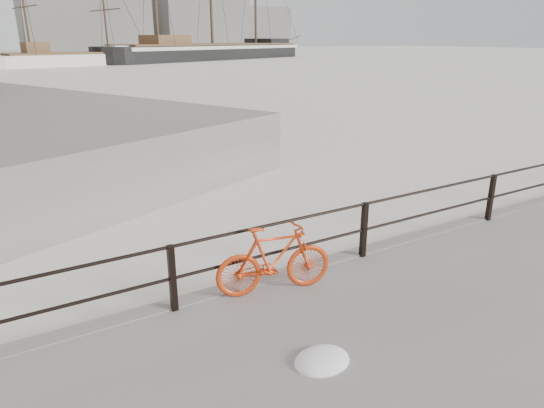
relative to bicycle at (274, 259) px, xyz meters
name	(u,v)px	position (x,y,z in m)	size (l,w,h in m)	color
ground	(479,233)	(5.50, 0.42, -0.89)	(400.00, 400.00, 0.00)	white
guardrail	(491,198)	(5.50, 0.27, -0.04)	(28.00, 0.10, 1.00)	black
bicycle	(274,259)	(0.00, 0.00, 0.00)	(1.79, 0.27, 1.08)	red
barque_black	(213,59)	(38.20, 86.00, -0.89)	(59.67, 19.53, 33.79)	black
schooner_mid	(74,66)	(10.28, 75.98, -0.89)	(25.69, 10.87, 18.77)	silver
industrial_west	(85,19)	(25.50, 140.42, 8.11)	(32.00, 18.00, 18.00)	gray
industrial_mid	(197,11)	(60.50, 145.42, 11.11)	(26.00, 20.00, 24.00)	gray
industrial_east	(254,29)	(83.50, 150.42, 6.11)	(20.00, 16.00, 14.00)	gray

